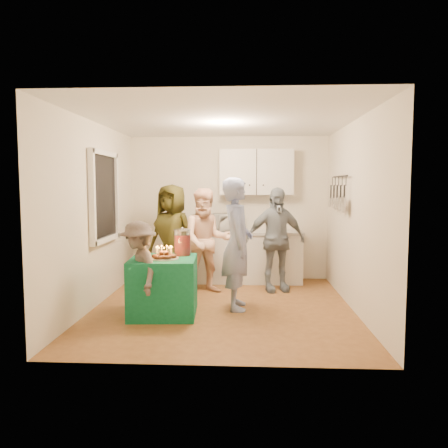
{
  "coord_description": "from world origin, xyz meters",
  "views": [
    {
      "loc": [
        0.34,
        -6.01,
        1.71
      ],
      "look_at": [
        0.0,
        0.35,
        1.15
      ],
      "focal_mm": 35.0,
      "sensor_mm": 36.0,
      "label": 1
    }
  ],
  "objects_px": {
    "woman_back_left": "(172,237)",
    "party_table": "(163,286)",
    "counter": "(239,258)",
    "woman_back_right": "(275,240)",
    "microwave": "(228,222)",
    "man_birthday": "(237,244)",
    "woman_back_center": "(206,241)",
    "punch_jar": "(182,243)",
    "child_near_left": "(139,271)"
  },
  "relations": [
    {
      "from": "woman_back_center",
      "to": "counter",
      "type": "bearing_deg",
      "value": 47.19
    },
    {
      "from": "party_table",
      "to": "woman_back_center",
      "type": "bearing_deg",
      "value": 69.54
    },
    {
      "from": "man_birthday",
      "to": "woman_back_center",
      "type": "relative_size",
      "value": 1.09
    },
    {
      "from": "counter",
      "to": "woman_back_right",
      "type": "relative_size",
      "value": 1.31
    },
    {
      "from": "man_birthday",
      "to": "microwave",
      "type": "bearing_deg",
      "value": 2.99
    },
    {
      "from": "woman_back_center",
      "to": "woman_back_right",
      "type": "xyz_separation_m",
      "value": [
        1.11,
        0.18,
        0.01
      ]
    },
    {
      "from": "microwave",
      "to": "child_near_left",
      "type": "xyz_separation_m",
      "value": [
        -1.02,
        -2.32,
        -0.43
      ]
    },
    {
      "from": "woman_back_left",
      "to": "party_table",
      "type": "bearing_deg",
      "value": -59.28
    },
    {
      "from": "microwave",
      "to": "punch_jar",
      "type": "height_order",
      "value": "microwave"
    },
    {
      "from": "punch_jar",
      "to": "child_near_left",
      "type": "relative_size",
      "value": 0.27
    },
    {
      "from": "punch_jar",
      "to": "woman_back_left",
      "type": "relative_size",
      "value": 0.2
    },
    {
      "from": "microwave",
      "to": "woman_back_left",
      "type": "height_order",
      "value": "woman_back_left"
    },
    {
      "from": "counter",
      "to": "microwave",
      "type": "bearing_deg",
      "value": 180.0
    },
    {
      "from": "microwave",
      "to": "woman_back_center",
      "type": "distance_m",
      "value": 0.92
    },
    {
      "from": "counter",
      "to": "woman_back_left",
      "type": "relative_size",
      "value": 1.27
    },
    {
      "from": "woman_back_left",
      "to": "woman_back_right",
      "type": "xyz_separation_m",
      "value": [
        1.7,
        -0.08,
        -0.02
      ]
    },
    {
      "from": "punch_jar",
      "to": "woman_back_center",
      "type": "height_order",
      "value": "woman_back_center"
    },
    {
      "from": "counter",
      "to": "woman_back_center",
      "type": "distance_m",
      "value": 1.07
    },
    {
      "from": "counter",
      "to": "party_table",
      "type": "xyz_separation_m",
      "value": [
        -0.97,
        -2.07,
        -0.05
      ]
    },
    {
      "from": "counter",
      "to": "man_birthday",
      "type": "height_order",
      "value": "man_birthday"
    },
    {
      "from": "counter",
      "to": "punch_jar",
      "type": "bearing_deg",
      "value": -112.01
    },
    {
      "from": "counter",
      "to": "man_birthday",
      "type": "bearing_deg",
      "value": -89.94
    },
    {
      "from": "woman_back_right",
      "to": "child_near_left",
      "type": "height_order",
      "value": "woman_back_right"
    },
    {
      "from": "counter",
      "to": "child_near_left",
      "type": "xyz_separation_m",
      "value": [
        -1.23,
        -2.32,
        0.2
      ]
    },
    {
      "from": "microwave",
      "to": "woman_back_center",
      "type": "xyz_separation_m",
      "value": [
        -0.3,
        -0.85,
        -0.23
      ]
    },
    {
      "from": "man_birthday",
      "to": "child_near_left",
      "type": "height_order",
      "value": "man_birthday"
    },
    {
      "from": "party_table",
      "to": "woman_back_center",
      "type": "relative_size",
      "value": 0.51
    },
    {
      "from": "man_birthday",
      "to": "woman_back_left",
      "type": "distance_m",
      "value": 1.6
    },
    {
      "from": "microwave",
      "to": "man_birthday",
      "type": "xyz_separation_m",
      "value": [
        0.21,
        -1.73,
        -0.15
      ]
    },
    {
      "from": "counter",
      "to": "man_birthday",
      "type": "distance_m",
      "value": 1.79
    },
    {
      "from": "microwave",
      "to": "punch_jar",
      "type": "distance_m",
      "value": 1.92
    },
    {
      "from": "woman_back_center",
      "to": "child_near_left",
      "type": "bearing_deg",
      "value": -128.02
    },
    {
      "from": "woman_back_center",
      "to": "child_near_left",
      "type": "relative_size",
      "value": 1.32
    },
    {
      "from": "woman_back_right",
      "to": "man_birthday",
      "type": "bearing_deg",
      "value": -134.33
    },
    {
      "from": "microwave",
      "to": "woman_back_left",
      "type": "relative_size",
      "value": 0.32
    },
    {
      "from": "woman_back_left",
      "to": "microwave",
      "type": "bearing_deg",
      "value": 58.26
    },
    {
      "from": "man_birthday",
      "to": "party_table",
      "type": "bearing_deg",
      "value": 105.69
    },
    {
      "from": "party_table",
      "to": "man_birthday",
      "type": "relative_size",
      "value": 0.47
    },
    {
      "from": "microwave",
      "to": "woman_back_center",
      "type": "relative_size",
      "value": 0.33
    },
    {
      "from": "punch_jar",
      "to": "woman_back_center",
      "type": "relative_size",
      "value": 0.2
    },
    {
      "from": "party_table",
      "to": "punch_jar",
      "type": "distance_m",
      "value": 0.64
    },
    {
      "from": "counter",
      "to": "woman_back_right",
      "type": "bearing_deg",
      "value": -47.93
    },
    {
      "from": "woman_back_left",
      "to": "counter",
      "type": "bearing_deg",
      "value": 53.05
    },
    {
      "from": "man_birthday",
      "to": "woman_back_right",
      "type": "relative_size",
      "value": 1.08
    },
    {
      "from": "microwave",
      "to": "woman_back_right",
      "type": "distance_m",
      "value": 1.07
    },
    {
      "from": "man_birthday",
      "to": "punch_jar",
      "type": "bearing_deg",
      "value": 94.43
    },
    {
      "from": "woman_back_left",
      "to": "woman_back_right",
      "type": "height_order",
      "value": "woman_back_left"
    },
    {
      "from": "microwave",
      "to": "man_birthday",
      "type": "height_order",
      "value": "man_birthday"
    },
    {
      "from": "counter",
      "to": "party_table",
      "type": "relative_size",
      "value": 2.59
    },
    {
      "from": "microwave",
      "to": "woman_back_right",
      "type": "relative_size",
      "value": 0.33
    }
  ]
}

